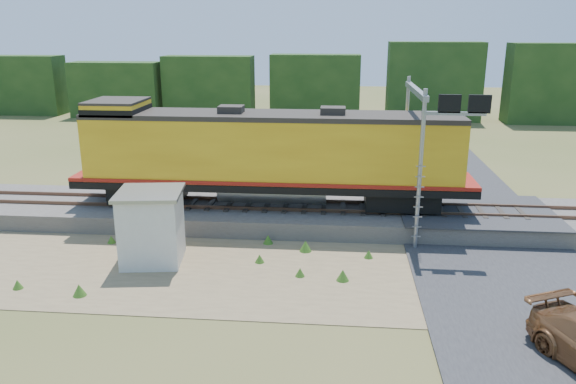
# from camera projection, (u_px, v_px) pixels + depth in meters

# --- Properties ---
(ground) EXTENTS (140.00, 140.00, 0.00)m
(ground) POSITION_uv_depth(u_px,v_px,m) (319.00, 277.00, 20.94)
(ground) COLOR #475123
(ground) RESTS_ON ground
(ballast) EXTENTS (70.00, 5.00, 0.80)m
(ballast) POSITION_uv_depth(u_px,v_px,m) (324.00, 215.00, 26.56)
(ballast) COLOR slate
(ballast) RESTS_ON ground
(rails) EXTENTS (70.00, 1.54, 0.16)m
(rails) POSITION_uv_depth(u_px,v_px,m) (324.00, 206.00, 26.42)
(rails) COLOR brown
(rails) RESTS_ON ballast
(dirt_shoulder) EXTENTS (26.00, 8.00, 0.03)m
(dirt_shoulder) POSITION_uv_depth(u_px,v_px,m) (267.00, 269.00, 21.59)
(dirt_shoulder) COLOR #8C7754
(dirt_shoulder) RESTS_ON ground
(road) EXTENTS (7.00, 66.00, 0.86)m
(road) POSITION_uv_depth(u_px,v_px,m) (506.00, 274.00, 21.01)
(road) COLOR #38383A
(road) RESTS_ON ground
(tree_line_north) EXTENTS (130.00, 3.00, 6.50)m
(tree_line_north) POSITION_uv_depth(u_px,v_px,m) (334.00, 88.00, 56.35)
(tree_line_north) COLOR #1A3814
(tree_line_north) RESTS_ON ground
(weed_clumps) EXTENTS (15.00, 6.20, 0.56)m
(weed_clumps) POSITION_uv_depth(u_px,v_px,m) (227.00, 272.00, 21.34)
(weed_clumps) COLOR #34621C
(weed_clumps) RESTS_ON ground
(locomotive) EXTENTS (18.52, 2.82, 4.78)m
(locomotive) POSITION_uv_depth(u_px,v_px,m) (266.00, 154.00, 25.97)
(locomotive) COLOR black
(locomotive) RESTS_ON rails
(shed) EXTENTS (2.76, 2.76, 2.91)m
(shed) POSITION_uv_depth(u_px,v_px,m) (152.00, 226.00, 21.95)
(shed) COLOR silver
(shed) RESTS_ON ground
(signal_gantry) EXTENTS (2.65, 6.20, 6.68)m
(signal_gantry) POSITION_uv_depth(u_px,v_px,m) (424.00, 122.00, 24.25)
(signal_gantry) COLOR gray
(signal_gantry) RESTS_ON ground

